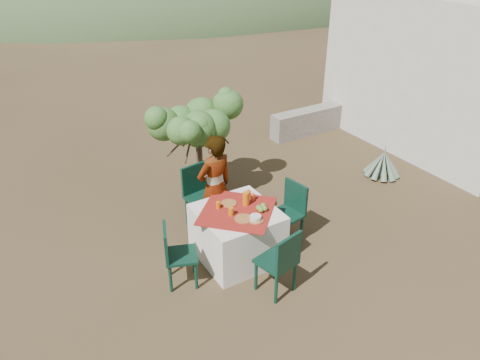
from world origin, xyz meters
name	(u,v)px	position (x,y,z in m)	size (l,w,h in m)	color
ground	(277,265)	(0.00, 0.00, 0.00)	(160.00, 160.00, 0.00)	#3A2B1A
table	(237,234)	(-0.36, 0.47, 0.38)	(1.30, 1.30, 0.76)	white
chair_far	(199,193)	(-0.42, 1.49, 0.54)	(0.51, 0.51, 0.97)	black
chair_near	(281,261)	(-0.28, -0.45, 0.51)	(0.51, 0.51, 0.92)	black
chair_left	(175,253)	(-1.31, 0.40, 0.48)	(0.52, 0.52, 0.87)	black
chair_right	(290,210)	(0.50, 0.43, 0.51)	(0.49, 0.49, 0.92)	black
person	(215,187)	(-0.36, 1.10, 0.81)	(0.59, 0.39, 1.62)	#8C6651
shrub_tree	(200,127)	(-0.02, 2.21, 1.27)	(1.37, 1.34, 1.61)	#473223
agave	(383,164)	(3.14, 1.13, 0.24)	(0.66, 0.67, 0.71)	slate
guesthouse	(454,68)	(5.60, 1.80, 1.50)	(3.20, 4.20, 3.00)	beige
stone_wall	(322,118)	(3.60, 3.40, 0.28)	(2.60, 0.35, 0.55)	gray
plate_far	(229,203)	(-0.37, 0.68, 0.77)	(0.22, 0.22, 0.01)	brown
plate_near	(243,219)	(-0.40, 0.25, 0.77)	(0.23, 0.23, 0.01)	brown
glass_far	(218,205)	(-0.55, 0.65, 0.81)	(0.06, 0.06, 0.10)	#D3690D
glass_near	(231,211)	(-0.48, 0.42, 0.82)	(0.07, 0.07, 0.11)	#D3690D
juice_pitcher	(246,199)	(-0.18, 0.53, 0.86)	(0.09, 0.09, 0.19)	#D3690D
bowl_plate	(256,220)	(-0.27, 0.15, 0.77)	(0.22, 0.22, 0.01)	brown
white_bowl	(256,218)	(-0.27, 0.15, 0.80)	(0.15, 0.15, 0.05)	silver
jar_left	(253,197)	(-0.04, 0.59, 0.81)	(0.06, 0.06, 0.10)	#C25622
jar_right	(249,194)	(-0.04, 0.69, 0.81)	(0.06, 0.06, 0.10)	#C25622
napkin_holder	(247,201)	(-0.16, 0.55, 0.81)	(0.07, 0.04, 0.09)	silver
fruit_cluster	(262,208)	(-0.08, 0.30, 0.80)	(0.16, 0.15, 0.08)	olive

